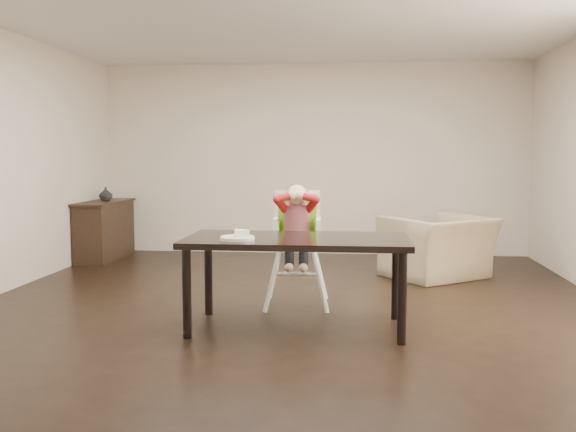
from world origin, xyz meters
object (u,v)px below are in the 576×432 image
object	(u,v)px
dining_table	(297,247)
armchair	(438,237)
sideboard	(105,230)
high_chair	(297,220)

from	to	relation	value
dining_table	armchair	size ratio (longest dim) A/B	1.65
dining_table	armchair	bearing A→B (deg)	58.35
armchair	sideboard	bearing A→B (deg)	-48.37
sideboard	dining_table	bearing A→B (deg)	-47.90
dining_table	sideboard	xyz separation A→B (m)	(-2.90, 3.22, -0.27)
dining_table	armchair	world-z (taller)	armchair
dining_table	sideboard	world-z (taller)	sideboard
high_chair	armchair	size ratio (longest dim) A/B	1.04
dining_table	sideboard	size ratio (longest dim) A/B	1.43
dining_table	armchair	xyz separation A→B (m)	(1.43, 2.31, -0.19)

